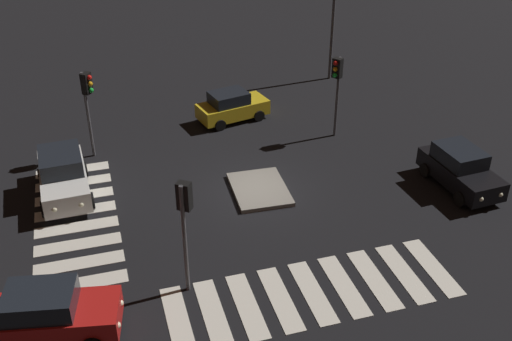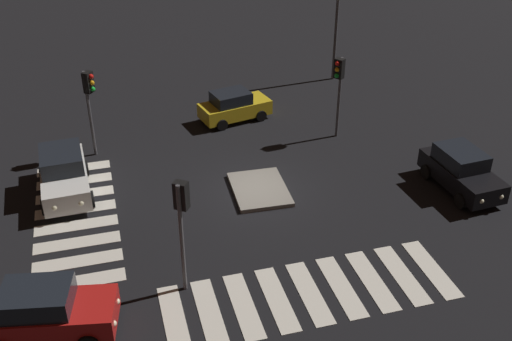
% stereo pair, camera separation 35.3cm
% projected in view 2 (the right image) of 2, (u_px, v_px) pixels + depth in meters
% --- Properties ---
extents(ground_plane, '(80.00, 80.00, 0.00)m').
position_uv_depth(ground_plane, '(256.00, 191.00, 26.03)').
color(ground_plane, black).
extents(traffic_island, '(3.13, 2.41, 0.18)m').
position_uv_depth(traffic_island, '(260.00, 189.00, 25.94)').
color(traffic_island, gray).
rests_on(traffic_island, ground).
extents(car_red, '(2.51, 4.32, 1.79)m').
position_uv_depth(car_red, '(46.00, 312.00, 18.45)').
color(car_red, red).
rests_on(car_red, ground).
extents(car_white, '(4.45, 2.23, 1.90)m').
position_uv_depth(car_white, '(64.00, 174.00, 25.40)').
color(car_white, silver).
rests_on(car_white, ground).
extents(car_black, '(4.15, 2.12, 1.77)m').
position_uv_depth(car_black, '(461.00, 171.00, 25.76)').
color(car_black, black).
rests_on(car_black, ground).
extents(car_yellow, '(2.33, 3.91, 1.61)m').
position_uv_depth(car_yellow, '(234.00, 106.00, 31.61)').
color(car_yellow, gold).
rests_on(car_yellow, ground).
extents(traffic_light_east, '(0.53, 0.54, 4.15)m').
position_uv_depth(traffic_light_east, '(182.00, 210.00, 19.19)').
color(traffic_light_east, '#47474C').
rests_on(traffic_light_east, ground).
extents(traffic_light_west, '(0.54, 0.53, 4.11)m').
position_uv_depth(traffic_light_west, '(339.00, 78.00, 28.75)').
color(traffic_light_west, '#47474C').
rests_on(traffic_light_west, ground).
extents(traffic_light_south, '(0.54, 0.53, 4.18)m').
position_uv_depth(traffic_light_south, '(89.00, 93.00, 27.13)').
color(traffic_light_south, '#47474C').
rests_on(traffic_light_south, ground).
extents(crosswalk_near, '(8.75, 3.20, 0.02)m').
position_uv_depth(crosswalk_near, '(76.00, 217.00, 24.28)').
color(crosswalk_near, silver).
rests_on(crosswalk_near, ground).
extents(crosswalk_side, '(3.20, 9.90, 0.02)m').
position_uv_depth(crosswalk_side, '(309.00, 293.00, 20.47)').
color(crosswalk_side, silver).
rests_on(crosswalk_side, ground).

